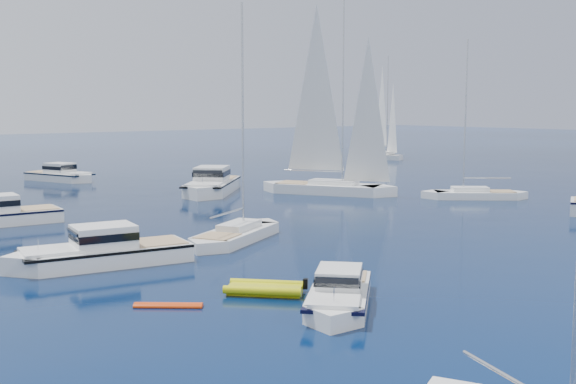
# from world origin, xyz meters

# --- Properties ---
(motor_cruiser_left) EXTENTS (7.29, 6.94, 2.02)m
(motor_cruiser_left) POSITION_xyz_m (-14.52, 8.30, 0.00)
(motor_cruiser_left) COLOR silver
(motor_cruiser_left) RESTS_ON ground
(motor_cruiser_centre) EXTENTS (10.48, 4.73, 2.65)m
(motor_cruiser_centre) POSITION_xyz_m (-18.86, 21.54, 0.00)
(motor_cruiser_centre) COLOR white
(motor_cruiser_centre) RESTS_ON ground
(motor_cruiser_distant) EXTENTS (11.23, 11.30, 3.20)m
(motor_cruiser_distant) POSITION_xyz_m (2.05, 43.53, 0.00)
(motor_cruiser_distant) COLOR silver
(motor_cruiser_distant) RESTS_ON ground
(motor_cruiser_horizon) EXTENTS (6.08, 10.05, 2.53)m
(motor_cruiser_horizon) POSITION_xyz_m (-4.76, 63.13, 0.00)
(motor_cruiser_horizon) COLOR white
(motor_cruiser_horizon) RESTS_ON ground
(sailboat_mid_r) EXTENTS (9.06, 8.40, 14.43)m
(sailboat_mid_r) POSITION_xyz_m (18.06, 25.64, 0.00)
(sailboat_mid_r) COLOR white
(sailboat_mid_r) RESTS_ON ground
(sailboat_centre) EXTENTS (10.12, 7.15, 14.84)m
(sailboat_centre) POSITION_xyz_m (-9.58, 22.70, 0.00)
(sailboat_centre) COLOR silver
(sailboat_centre) RESTS_ON ground
(sailboat_sails_r) EXTENTS (9.90, 13.67, 20.15)m
(sailboat_sails_r) POSITION_xyz_m (10.43, 36.46, 0.00)
(sailboat_sails_r) COLOR white
(sailboat_sails_r) RESTS_ON ground
(sailboat_sails_far) EXTENTS (6.87, 11.44, 16.41)m
(sailboat_sails_far) POSITION_xyz_m (47.78, 64.65, 0.00)
(sailboat_sails_far) COLOR white
(sailboat_sails_far) RESTS_ON ground
(tender_yellow) EXTENTS (3.84, 3.96, 0.95)m
(tender_yellow) POSITION_xyz_m (-15.64, 11.79, 0.00)
(tender_yellow) COLOR #C4C60B
(tender_yellow) RESTS_ON ground
(kayak_orange) EXTENTS (2.49, 2.24, 0.30)m
(kayak_orange) POSITION_xyz_m (-19.92, 12.66, 0.00)
(kayak_orange) COLOR red
(kayak_orange) RESTS_ON ground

